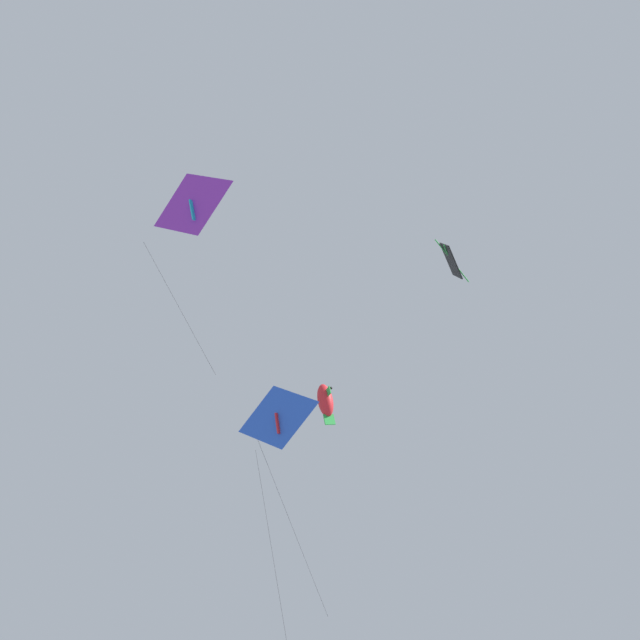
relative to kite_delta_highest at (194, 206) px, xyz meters
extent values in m
pyramid|color=purple|center=(-0.02, 0.01, 0.01)|extent=(1.87, 2.81, 1.70)
cube|color=#1EB2C6|center=(0.18, -0.10, -0.15)|extent=(0.84, 0.46, 0.99)
cube|color=#1EB2C6|center=(-0.24, 0.12, 0.73)|extent=(0.41, 0.67, 0.19)
cylinder|color=#47474C|center=(1.54, 0.73, -3.29)|extent=(1.71, 2.62, 4.91)
pyramid|color=blue|center=(4.63, -2.31, -6.39)|extent=(1.62, 2.57, 1.66)
cube|color=red|center=(4.81, -2.40, -6.56)|extent=(0.74, 0.41, 0.90)
cube|color=red|center=(4.49, -2.24, -5.69)|extent=(0.38, 0.63, 0.18)
cylinder|color=#47474C|center=(5.60, -2.14, -11.54)|extent=(0.52, 1.63, 8.63)
cube|color=black|center=(8.29, -9.13, 2.82)|extent=(2.28, 0.86, 2.15)
cylinder|color=green|center=(8.30, -9.16, 2.84)|extent=(0.46, 1.31, 2.31)
cylinder|color=green|center=(8.27, -9.07, 3.01)|extent=(1.81, 0.45, 0.05)
ellipsoid|color=red|center=(8.24, -3.41, -3.80)|extent=(1.07, 1.13, 1.56)
cube|color=green|center=(8.54, -3.19, -3.62)|extent=(0.50, 0.35, 0.33)
cube|color=green|center=(7.90, -3.57, -3.62)|extent=(0.50, 0.35, 0.33)
cube|color=green|center=(8.33, -3.56, -4.64)|extent=(0.32, 0.49, 0.54)
sphere|color=black|center=(8.50, -3.46, -3.28)|extent=(0.17, 0.17, 0.13)
sphere|color=black|center=(8.16, -3.66, -3.28)|extent=(0.17, 0.17, 0.13)
cylinder|color=#47474C|center=(9.59, -1.68, -8.15)|extent=(3.80, 2.51, 6.77)
camera|label=1|loc=(-20.39, -8.18, -20.02)|focal=45.36mm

